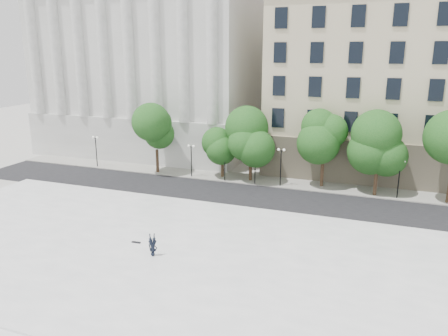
{
  "coord_description": "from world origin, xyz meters",
  "views": [
    {
      "loc": [
        15.42,
        -22.64,
        14.45
      ],
      "look_at": [
        3.33,
        10.0,
        5.11
      ],
      "focal_mm": 35.0,
      "sensor_mm": 36.0,
      "label": 1
    }
  ],
  "objects": [
    {
      "name": "skateboard",
      "position": [
        -1.37,
        3.53,
        0.49
      ],
      "size": [
        0.71,
        0.22,
        0.07
      ],
      "primitive_type": "cube",
      "rotation": [
        0.0,
        0.0,
        0.06
      ],
      "color": "black",
      "rests_on": "plaza"
    },
    {
      "name": "lamp_posts",
      "position": [
        -0.29,
        22.6,
        2.85
      ],
      "size": [
        36.91,
        0.28,
        4.31
      ],
      "color": "black",
      "rests_on": "ground"
    },
    {
      "name": "traffic_light_east",
      "position": [
        2.45,
        22.3,
        3.66
      ],
      "size": [
        0.77,
        1.68,
        4.16
      ],
      "color": "black",
      "rests_on": "ground"
    },
    {
      "name": "street_trees",
      "position": [
        6.6,
        23.28,
        5.04
      ],
      "size": [
        36.39,
        5.27,
        7.53
      ],
      "color": "#382619",
      "rests_on": "ground"
    },
    {
      "name": "building_east",
      "position": [
        20.0,
        38.91,
        11.14
      ],
      "size": [
        36.0,
        26.15,
        23.0
      ],
      "color": "beige",
      "rests_on": "ground"
    },
    {
      "name": "traffic_light_west",
      "position": [
        -1.13,
        22.3,
        3.61
      ],
      "size": [
        0.48,
        1.58,
        4.12
      ],
      "color": "black",
      "rests_on": "ground"
    },
    {
      "name": "plaza",
      "position": [
        0.0,
        3.0,
        0.23
      ],
      "size": [
        44.0,
        22.0,
        0.45
      ],
      "primitive_type": "cube",
      "color": "white",
      "rests_on": "ground"
    },
    {
      "name": "ground",
      "position": [
        0.0,
        0.0,
        0.0
      ],
      "size": [
        160.0,
        160.0,
        0.0
      ],
      "primitive_type": "plane",
      "color": "#B1AFA7",
      "rests_on": "ground"
    },
    {
      "name": "far_sidewalk",
      "position": [
        0.0,
        24.0,
        0.06
      ],
      "size": [
        60.0,
        4.0,
        0.12
      ],
      "primitive_type": "cube",
      "color": "#9C9990",
      "rests_on": "ground"
    },
    {
      "name": "street",
      "position": [
        0.0,
        18.0,
        0.01
      ],
      "size": [
        60.0,
        8.0,
        0.02
      ],
      "primitive_type": "cube",
      "color": "black",
      "rests_on": "ground"
    },
    {
      "name": "person_lying",
      "position": [
        0.91,
        2.08,
        0.68
      ],
      "size": [
        1.24,
        1.77,
        0.45
      ],
      "primitive_type": "imported",
      "rotation": [
        -1.54,
        0.0,
        0.43
      ],
      "color": "black",
      "rests_on": "plaza"
    },
    {
      "name": "building_west",
      "position": [
        -17.0,
        38.57,
        12.89
      ],
      "size": [
        31.5,
        27.65,
        25.6
      ],
      "color": "silver",
      "rests_on": "ground"
    }
  ]
}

